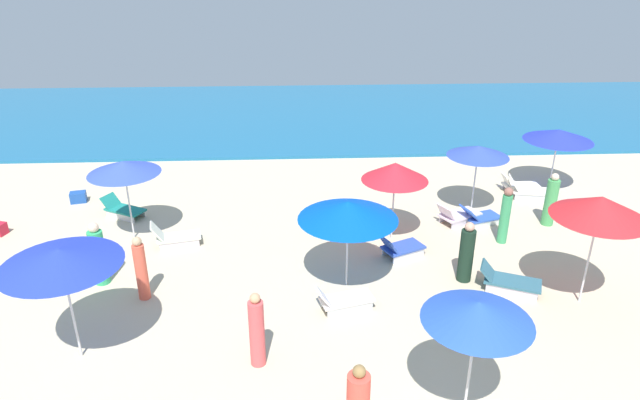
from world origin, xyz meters
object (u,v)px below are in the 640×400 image
at_px(umbrella_2, 60,257).
at_px(cooler_box_0, 78,197).
at_px(lounge_chair_7_0, 479,217).
at_px(umbrella_6, 124,167).
at_px(beachgoer_6, 98,255).
at_px(umbrella_1, 600,207).
at_px(lounge_chair_7_1, 457,215).
at_px(umbrella_7, 478,151).
at_px(umbrella_8, 348,210).
at_px(lounge_chair_1_0, 509,281).
at_px(lounge_chair_4_0, 528,190).
at_px(umbrella_0, 395,172).
at_px(beachgoer_5, 505,216).
at_px(beachgoer_1, 466,254).
at_px(beachgoer_2, 141,269).
at_px(lounge_chair_0_0, 400,248).
at_px(umbrella_4, 559,135).
at_px(beachgoer_3, 257,331).
at_px(umbrella_5, 478,312).
at_px(lounge_chair_6_1, 123,209).
at_px(lounge_chair_4_1, 518,185).
at_px(lounge_chair_6_0, 175,237).
at_px(beachgoer_0, 551,201).

distance_m(umbrella_2, cooler_box_0, 8.85).
distance_m(umbrella_2, lounge_chair_7_0, 12.10).
xyz_separation_m(umbrella_6, beachgoer_6, (-0.16, -2.49, -1.44)).
xyz_separation_m(umbrella_1, lounge_chair_7_1, (-1.83, 4.42, -2.29)).
xyz_separation_m(umbrella_7, umbrella_8, (-4.55, -4.25, 0.03)).
height_order(lounge_chair_1_0, lounge_chair_4_0, lounge_chair_4_0).
xyz_separation_m(umbrella_0, umbrella_1, (4.08, -3.49, 0.41)).
height_order(umbrella_1, beachgoer_5, umbrella_1).
bearing_deg(umbrella_8, umbrella_7, 43.06).
bearing_deg(beachgoer_1, umbrella_2, 132.66).
height_order(umbrella_1, beachgoer_1, umbrella_1).
height_order(umbrella_0, beachgoer_2, umbrella_0).
bearing_deg(beachgoer_2, lounge_chair_0_0, 62.81).
height_order(umbrella_6, beachgoer_2, umbrella_6).
bearing_deg(umbrella_4, lounge_chair_7_1, -147.67).
distance_m(umbrella_0, umbrella_1, 5.39).
distance_m(umbrella_4, beachgoer_3, 13.49).
distance_m(lounge_chair_0_0, beachgoer_2, 6.93).
bearing_deg(lounge_chair_1_0, umbrella_4, -7.18).
bearing_deg(lounge_chair_4_0, umbrella_8, 138.35).
distance_m(umbrella_0, umbrella_5, 7.07).
distance_m(lounge_chair_1_0, beachgoer_3, 6.66).
xyz_separation_m(lounge_chair_0_0, lounge_chair_6_1, (-8.50, 3.03, -0.03)).
relative_size(umbrella_2, umbrella_4, 1.10).
relative_size(lounge_chair_4_1, lounge_chair_7_0, 0.97).
distance_m(umbrella_1, umbrella_7, 5.42).
bearing_deg(lounge_chair_6_1, beachgoer_1, -85.23).
xyz_separation_m(lounge_chair_1_0, cooler_box_0, (-12.78, 6.06, -0.09)).
relative_size(umbrella_5, cooler_box_0, 5.03).
bearing_deg(lounge_chair_7_0, lounge_chair_6_0, 77.41).
bearing_deg(lounge_chair_7_1, umbrella_7, -67.12).
height_order(lounge_chair_4_1, umbrella_7, umbrella_7).
height_order(beachgoer_2, beachgoer_5, beachgoer_5).
height_order(lounge_chair_7_0, cooler_box_0, lounge_chair_7_0).
relative_size(lounge_chair_6_0, cooler_box_0, 2.89).
relative_size(lounge_chair_0_0, umbrella_4, 0.60).
relative_size(umbrella_4, lounge_chair_6_1, 1.56).
bearing_deg(umbrella_8, lounge_chair_4_1, 40.91).
relative_size(beachgoer_1, beachgoer_6, 0.97).
xyz_separation_m(beachgoer_2, beachgoer_5, (9.86, 2.43, 0.04)).
bearing_deg(lounge_chair_7_1, lounge_chair_1_0, 156.25).
xyz_separation_m(umbrella_7, cooler_box_0, (-13.26, 1.35, -1.91)).
relative_size(lounge_chair_6_1, beachgoer_5, 0.87).
bearing_deg(beachgoer_1, beachgoer_0, -22.40).
distance_m(umbrella_5, lounge_chair_6_1, 12.64).
bearing_deg(umbrella_0, lounge_chair_4_1, 33.20).
height_order(umbrella_0, lounge_chair_1_0, umbrella_0).
distance_m(lounge_chair_6_0, beachgoer_5, 9.63).
bearing_deg(cooler_box_0, lounge_chair_6_0, -53.27).
height_order(umbrella_0, beachgoer_0, umbrella_0).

